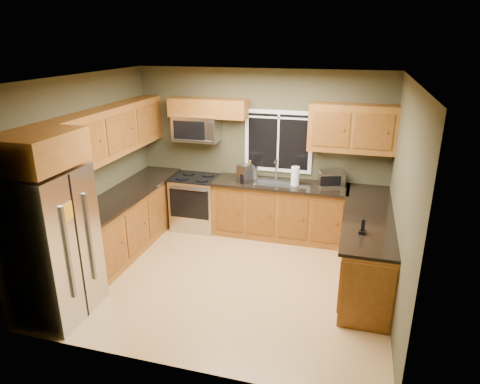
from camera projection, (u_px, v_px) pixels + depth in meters
The scene contains 28 objects.
floor at pixel (230, 277), 5.97m from camera, with size 4.20×4.20×0.00m, color tan.
ceiling at pixel (228, 78), 5.04m from camera, with size 4.20×4.20×0.00m, color white.
back_wall at pixel (260, 152), 7.13m from camera, with size 4.20×4.20×0.00m, color #423F29.
front_wall at pixel (171, 249), 3.87m from camera, with size 4.20×4.20×0.00m, color #423F29.
left_wall at pixel (87, 173), 6.03m from camera, with size 3.60×3.60×0.00m, color #423F29.
right_wall at pixel (401, 202), 4.97m from camera, with size 3.60×3.60×0.00m, color #423F29.
window at pixel (278, 141), 6.97m from camera, with size 1.12×0.03×1.02m.
base_cabinets_left at pixel (129, 220), 6.70m from camera, with size 0.60×2.65×0.90m, color brown.
countertop_left at pixel (127, 193), 6.53m from camera, with size 0.65×2.65×0.04m, color black.
base_cabinets_back at pixel (280, 211), 7.06m from camera, with size 2.17×0.60×0.90m, color brown.
countertop_back at pixel (281, 185), 6.88m from camera, with size 2.17×0.65×0.04m, color black.
base_cabinets_peninsula at pixel (367, 247), 5.85m from camera, with size 0.60×2.52×0.90m.
countertop_peninsula at pixel (368, 215), 5.70m from camera, with size 0.65×2.50×0.04m, color black.
upper_cabinets_left at pixel (112, 131), 6.25m from camera, with size 0.33×2.65×0.72m, color brown.
upper_cabinets_back_left at pixel (208, 108), 6.95m from camera, with size 1.30×0.33×0.30m, color brown.
upper_cabinets_back_right at pixel (352, 128), 6.44m from camera, with size 1.30×0.33×0.72m, color brown.
upper_cabinet_over_fridge at pixel (36, 150), 4.53m from camera, with size 0.72×0.90×0.38m, color brown.
refrigerator at pixel (52, 245), 4.92m from camera, with size 0.74×0.90×1.80m.
range at pixel (196, 202), 7.40m from camera, with size 0.76×0.69×0.94m.
microwave at pixel (197, 128), 7.09m from camera, with size 0.76×0.41×0.42m.
sink at pixel (274, 182), 6.92m from camera, with size 0.60×0.42×0.36m.
toaster_oven at pixel (331, 178), 6.74m from camera, with size 0.45×0.40×0.24m.
coffee_maker at pixel (245, 174), 6.90m from camera, with size 0.25×0.28×0.29m.
kettle at pixel (254, 173), 7.03m from camera, with size 0.15×0.15×0.25m.
paper_towel_roll at pixel (295, 176), 6.73m from camera, with size 0.14×0.14×0.34m.
soap_bottle_a at pixel (250, 168), 7.17m from camera, with size 0.11×0.11×0.28m, color orange.
soap_bottle_c at pixel (244, 171), 7.22m from camera, with size 0.14×0.14×0.18m, color white.
cordless_phone at pixel (363, 229), 5.10m from camera, with size 0.09×0.09×0.18m.
Camera 1 is at (1.53, -4.97, 3.16)m, focal length 32.00 mm.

